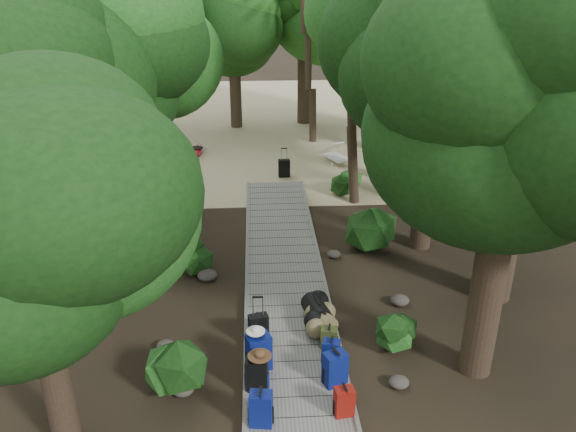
{
  "coord_description": "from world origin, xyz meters",
  "views": [
    {
      "loc": [
        -0.66,
        -11.89,
        7.24
      ],
      "look_at": [
        0.18,
        2.04,
        1.0
      ],
      "focal_mm": 35.0,
      "sensor_mm": 36.0,
      "label": 1
    }
  ],
  "objects_px": {
    "backpack_right_a": "(344,400)",
    "duffel_right_black": "(317,310)",
    "backpack_left_c": "(259,350)",
    "backpack_left_d": "(258,325)",
    "duffel_right_khaki": "(321,320)",
    "backpack_left_a": "(261,407)",
    "lone_suitcase_on_sand": "(284,168)",
    "backpack_right_b": "(335,367)",
    "backpack_right_d": "(329,337)",
    "backpack_right_c": "(331,351)",
    "kayak": "(197,149)",
    "sun_lounger": "(337,154)",
    "suitcase_on_boardwalk": "(258,328)",
    "backpack_left_b": "(257,372)"
  },
  "relations": [
    {
      "from": "backpack_left_a",
      "to": "backpack_left_d",
      "type": "xyz_separation_m",
      "value": [
        -0.02,
        2.53,
        -0.11
      ]
    },
    {
      "from": "duffel_right_khaki",
      "to": "backpack_left_a",
      "type": "bearing_deg",
      "value": -142.13
    },
    {
      "from": "backpack_right_b",
      "to": "duffel_right_khaki",
      "type": "relative_size",
      "value": 1.11
    },
    {
      "from": "backpack_right_c",
      "to": "duffel_right_khaki",
      "type": "height_order",
      "value": "backpack_right_c"
    },
    {
      "from": "backpack_left_d",
      "to": "backpack_right_d",
      "type": "distance_m",
      "value": 1.52
    },
    {
      "from": "suitcase_on_boardwalk",
      "to": "duffel_right_khaki",
      "type": "bearing_deg",
      "value": -0.13
    },
    {
      "from": "backpack_left_c",
      "to": "backpack_left_a",
      "type": "bearing_deg",
      "value": -110.14
    },
    {
      "from": "backpack_right_b",
      "to": "backpack_right_c",
      "type": "distance_m",
      "value": 0.59
    },
    {
      "from": "duffel_right_khaki",
      "to": "lone_suitcase_on_sand",
      "type": "height_order",
      "value": "lone_suitcase_on_sand"
    },
    {
      "from": "backpack_right_b",
      "to": "duffel_right_black",
      "type": "height_order",
      "value": "backpack_right_b"
    },
    {
      "from": "sun_lounger",
      "to": "backpack_right_d",
      "type": "bearing_deg",
      "value": -121.57
    },
    {
      "from": "backpack_left_c",
      "to": "suitcase_on_boardwalk",
      "type": "bearing_deg",
      "value": 68.83
    },
    {
      "from": "backpack_right_a",
      "to": "duffel_right_black",
      "type": "distance_m",
      "value": 2.84
    },
    {
      "from": "backpack_right_d",
      "to": "lone_suitcase_on_sand",
      "type": "bearing_deg",
      "value": 104.6
    },
    {
      "from": "backpack_left_c",
      "to": "sun_lounger",
      "type": "xyz_separation_m",
      "value": [
        3.28,
        12.62,
        -0.2
      ]
    },
    {
      "from": "backpack_right_c",
      "to": "duffel_right_khaki",
      "type": "distance_m",
      "value": 1.14
    },
    {
      "from": "backpack_left_b",
      "to": "backpack_left_d",
      "type": "bearing_deg",
      "value": 96.1
    },
    {
      "from": "backpack_left_a",
      "to": "backpack_right_a",
      "type": "distance_m",
      "value": 1.44
    },
    {
      "from": "backpack_left_c",
      "to": "duffel_right_khaki",
      "type": "height_order",
      "value": "backpack_left_c"
    },
    {
      "from": "backpack_left_c",
      "to": "backpack_left_d",
      "type": "bearing_deg",
      "value": 69.42
    },
    {
      "from": "backpack_left_a",
      "to": "lone_suitcase_on_sand",
      "type": "xyz_separation_m",
      "value": [
        1.06,
        12.46,
        -0.13
      ]
    },
    {
      "from": "backpack_left_a",
      "to": "backpack_right_c",
      "type": "distance_m",
      "value": 2.06
    },
    {
      "from": "backpack_left_b",
      "to": "backpack_right_a",
      "type": "distance_m",
      "value": 1.66
    },
    {
      "from": "backpack_right_c",
      "to": "duffel_right_khaki",
      "type": "relative_size",
      "value": 0.85
    },
    {
      "from": "backpack_left_b",
      "to": "backpack_left_c",
      "type": "bearing_deg",
      "value": 93.17
    },
    {
      "from": "backpack_right_d",
      "to": "duffel_right_black",
      "type": "relative_size",
      "value": 0.64
    },
    {
      "from": "backpack_left_d",
      "to": "duffel_right_black",
      "type": "relative_size",
      "value": 0.63
    },
    {
      "from": "backpack_left_a",
      "to": "sun_lounger",
      "type": "distance_m",
      "value": 14.44
    },
    {
      "from": "backpack_left_a",
      "to": "lone_suitcase_on_sand",
      "type": "height_order",
      "value": "backpack_left_a"
    },
    {
      "from": "duffel_right_khaki",
      "to": "backpack_right_d",
      "type": "bearing_deg",
      "value": -107.82
    },
    {
      "from": "backpack_left_c",
      "to": "duffel_right_khaki",
      "type": "relative_size",
      "value": 1.25
    },
    {
      "from": "backpack_right_c",
      "to": "sun_lounger",
      "type": "xyz_separation_m",
      "value": [
        1.88,
        12.55,
        -0.06
      ]
    },
    {
      "from": "backpack_left_a",
      "to": "duffel_right_black",
      "type": "bearing_deg",
      "value": 74.65
    },
    {
      "from": "backpack_left_c",
      "to": "kayak",
      "type": "bearing_deg",
      "value": 78.84
    },
    {
      "from": "backpack_right_a",
      "to": "sun_lounger",
      "type": "distance_m",
      "value": 14.04
    },
    {
      "from": "backpack_left_c",
      "to": "duffel_right_black",
      "type": "height_order",
      "value": "backpack_left_c"
    },
    {
      "from": "backpack_left_a",
      "to": "duffel_right_khaki",
      "type": "xyz_separation_m",
      "value": [
        1.32,
        2.66,
        -0.13
      ]
    },
    {
      "from": "lone_suitcase_on_sand",
      "to": "duffel_right_black",
      "type": "bearing_deg",
      "value": -92.02
    },
    {
      "from": "backpack_left_d",
      "to": "lone_suitcase_on_sand",
      "type": "distance_m",
      "value": 9.99
    },
    {
      "from": "backpack_left_d",
      "to": "backpack_right_a",
      "type": "height_order",
      "value": "backpack_right_a"
    },
    {
      "from": "backpack_left_d",
      "to": "duffel_right_black",
      "type": "xyz_separation_m",
      "value": [
        1.28,
        0.45,
        -0.0
      ]
    },
    {
      "from": "backpack_left_d",
      "to": "backpack_right_b",
      "type": "bearing_deg",
      "value": -56.03
    },
    {
      "from": "kayak",
      "to": "sun_lounger",
      "type": "xyz_separation_m",
      "value": [
        5.69,
        -1.49,
        0.15
      ]
    },
    {
      "from": "backpack_left_b",
      "to": "kayak",
      "type": "height_order",
      "value": "backpack_left_b"
    },
    {
      "from": "backpack_right_c",
      "to": "duffel_right_khaki",
      "type": "bearing_deg",
      "value": 109.21
    },
    {
      "from": "backpack_left_d",
      "to": "duffel_right_khaki",
      "type": "distance_m",
      "value": 1.35
    },
    {
      "from": "backpack_left_a",
      "to": "backpack_right_d",
      "type": "bearing_deg",
      "value": 62.57
    },
    {
      "from": "backpack_left_b",
      "to": "kayak",
      "type": "relative_size",
      "value": 0.22
    },
    {
      "from": "backpack_left_d",
      "to": "suitcase_on_boardwalk",
      "type": "relative_size",
      "value": 0.81
    },
    {
      "from": "backpack_left_d",
      "to": "kayak",
      "type": "bearing_deg",
      "value": 93.04
    }
  ]
}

